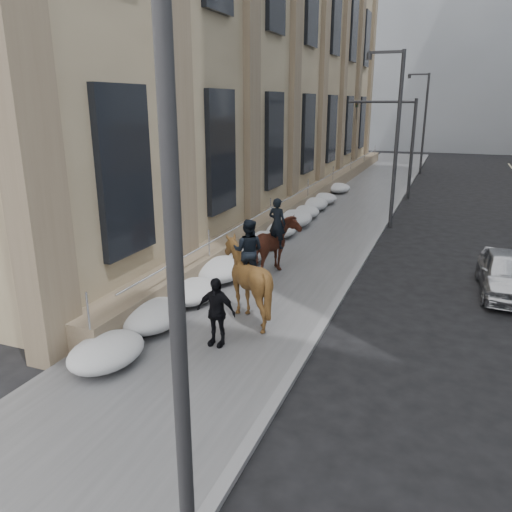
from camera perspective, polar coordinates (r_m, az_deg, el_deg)
The scene contains 15 objects.
ground at distance 12.88m, azimuth -6.03°, elevation -9.63°, with size 140.00×140.00×0.00m, color black.
sidewalk at distance 21.64m, azimuth 6.13°, elevation 1.74°, with size 5.00×80.00×0.12m, color #4F5052.
curb at distance 21.14m, azimuth 12.99°, elevation 1.01°, with size 0.24×80.00×0.12m, color slate.
limestone_building at distance 32.10m, azimuth 2.03°, elevation 22.75°, with size 6.10×44.00×18.00m.
bg_building_mid at distance 70.65m, azimuth 21.87°, elevation 22.74°, with size 30.00×12.00×28.00m, color slate.
bg_building_far at distance 83.05m, azimuth 14.30°, elevation 19.61°, with size 24.00×12.00×20.00m, color gray.
streetlight_near at distance 5.09m, azimuth -11.03°, elevation 3.08°, with size 1.71×0.24×8.00m.
streetlight_mid at distance 24.33m, azimuth 15.51°, elevation 13.74°, with size 1.71×0.24×8.00m.
streetlight_far at distance 44.25m, azimuth 18.55°, elevation 14.78°, with size 1.71×0.24×8.00m.
traffic_signal at distance 32.38m, azimuth 15.88°, elevation 13.40°, with size 4.10×0.22×6.00m.
snow_bank at distance 20.21m, azimuth 0.85°, elevation 1.93°, with size 1.70×18.10×0.76m.
mounted_horse_left at distance 16.92m, azimuth 2.11°, elevation 1.26°, with size 1.39×2.41×2.63m.
mounted_horse_right at distance 13.42m, azimuth -1.07°, elevation -2.42°, with size 2.00×2.19×2.74m.
pedestrian at distance 12.07m, azimuth -4.60°, elevation -6.36°, with size 1.01×0.42×1.72m, color black.
car_silver at distance 17.44m, azimuth 26.78°, elevation -1.76°, with size 1.61×4.00×1.36m, color #A6A9AE.
Camera 1 is at (5.41, -10.16, 5.79)m, focal length 35.00 mm.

